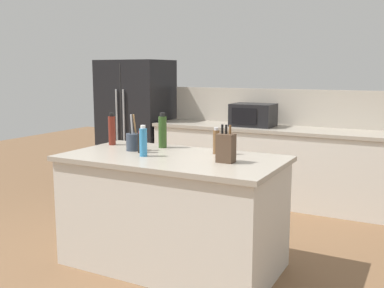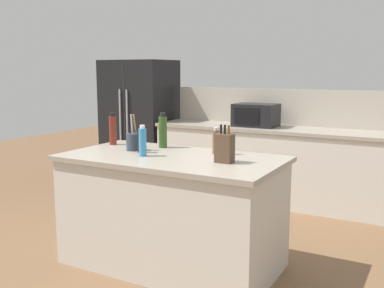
# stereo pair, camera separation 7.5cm
# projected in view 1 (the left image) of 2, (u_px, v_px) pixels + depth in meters

# --- Properties ---
(ground_plane) EXTENTS (14.00, 14.00, 0.00)m
(ground_plane) POSITION_uv_depth(u_px,v_px,m) (173.00, 264.00, 3.84)
(ground_plane) COLOR brown
(back_counter_run) EXTENTS (3.41, 0.66, 0.94)m
(back_counter_run) POSITION_uv_depth(u_px,v_px,m) (283.00, 166.00, 5.54)
(back_counter_run) COLOR beige
(back_counter_run) RESTS_ON ground_plane
(wall_backsplash) EXTENTS (3.37, 0.03, 0.46)m
(wall_backsplash) POSITION_uv_depth(u_px,v_px,m) (292.00, 107.00, 5.70)
(wall_backsplash) COLOR #B2A899
(wall_backsplash) RESTS_ON back_counter_run
(kitchen_island) EXTENTS (1.81, 0.97, 0.94)m
(kitchen_island) POSITION_uv_depth(u_px,v_px,m) (173.00, 211.00, 3.76)
(kitchen_island) COLOR beige
(kitchen_island) RESTS_ON ground_plane
(refrigerator) EXTENTS (0.96, 0.75, 1.78)m
(refrigerator) POSITION_uv_depth(u_px,v_px,m) (136.00, 122.00, 6.54)
(refrigerator) COLOR black
(refrigerator) RESTS_ON ground_plane
(microwave) EXTENTS (0.52, 0.39, 0.28)m
(microwave) POSITION_uv_depth(u_px,v_px,m) (253.00, 115.00, 5.63)
(microwave) COLOR black
(microwave) RESTS_ON back_counter_run
(knife_block) EXTENTS (0.13, 0.10, 0.29)m
(knife_block) POSITION_uv_depth(u_px,v_px,m) (226.00, 148.00, 3.42)
(knife_block) COLOR #4C3828
(knife_block) RESTS_ON kitchen_island
(utensil_crock) EXTENTS (0.12, 0.12, 0.32)m
(utensil_crock) POSITION_uv_depth(u_px,v_px,m) (133.00, 141.00, 3.93)
(utensil_crock) COLOR #333D4C
(utensil_crock) RESTS_ON kitchen_island
(vinegar_bottle) EXTENTS (0.07, 0.07, 0.30)m
(vinegar_bottle) POSITION_uv_depth(u_px,v_px,m) (112.00, 130.00, 4.22)
(vinegar_bottle) COLOR maroon
(vinegar_bottle) RESTS_ON kitchen_island
(dish_soap_bottle) EXTENTS (0.06, 0.06, 0.26)m
(dish_soap_bottle) POSITION_uv_depth(u_px,v_px,m) (143.00, 142.00, 3.66)
(dish_soap_bottle) COLOR #3384BC
(dish_soap_bottle) RESTS_ON kitchen_island
(olive_oil_bottle) EXTENTS (0.08, 0.08, 0.32)m
(olive_oil_bottle) POSITION_uv_depth(u_px,v_px,m) (163.00, 131.00, 4.07)
(olive_oil_bottle) COLOR #2D4C1E
(olive_oil_bottle) RESTS_ON kitchen_island
(hot_sauce_bottle) EXTENTS (0.05, 0.05, 0.16)m
(hot_sauce_bottle) POSITION_uv_depth(u_px,v_px,m) (229.00, 146.00, 3.75)
(hot_sauce_bottle) COLOR red
(hot_sauce_bottle) RESTS_ON kitchen_island
(pepper_grinder) EXTENTS (0.06, 0.06, 0.22)m
(pepper_grinder) POSITION_uv_depth(u_px,v_px,m) (216.00, 141.00, 3.77)
(pepper_grinder) COLOR brown
(pepper_grinder) RESTS_ON kitchen_island
(soy_sauce_bottle) EXTENTS (0.05, 0.05, 0.19)m
(soy_sauce_bottle) POSITION_uv_depth(u_px,v_px,m) (141.00, 142.00, 3.82)
(soy_sauce_bottle) COLOR black
(soy_sauce_bottle) RESTS_ON kitchen_island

